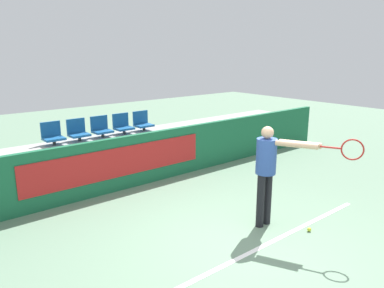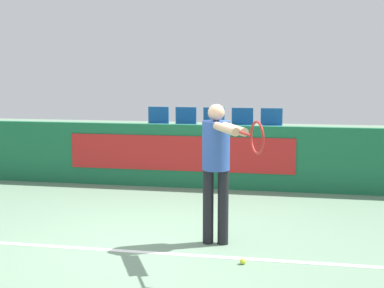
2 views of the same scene
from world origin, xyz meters
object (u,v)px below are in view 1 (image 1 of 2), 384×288
Objects in this scene: stadium_chair_4 at (162,144)px; stadium_chair_2 at (120,152)px; stadium_chair_5 at (53,135)px; stadium_chair_0 at (70,162)px; stadium_chair_6 at (78,131)px; stadium_chair_1 at (96,157)px; stadium_chair_7 at (101,128)px; stadium_chair_8 at (123,125)px; tennis_player at (270,165)px; tennis_ball at (309,229)px; stadium_chair_3 at (142,148)px; stadium_chair_9 at (142,122)px.

stadium_chair_2 is at bearing 180.00° from stadium_chair_4.
stadium_chair_2 is 1.51m from stadium_chair_5.
stadium_chair_0 is 1.00× the size of stadium_chair_6.
stadium_chair_5 is (-0.58, 0.87, 0.41)m from stadium_chair_1.
stadium_chair_7 is 0.58m from stadium_chair_8.
tennis_player is (-0.45, -3.68, 0.43)m from stadium_chair_4.
stadium_chair_0 is at bearing -143.19° from stadium_chair_7.
stadium_chair_0 reaches higher than tennis_ball.
tennis_player is (1.88, -4.55, 0.02)m from stadium_chair_5.
stadium_chair_3 is at bearing 180.00° from stadium_chair_4.
stadium_chair_1 is at bearing -153.48° from stadium_chair_9.
stadium_chair_5 is at bearing 159.48° from stadium_chair_4.
stadium_chair_1 is 1.00× the size of stadium_chair_9.
stadium_chair_8 is (0.58, 0.87, 0.41)m from stadium_chair_2.
stadium_chair_6 is (0.58, 0.00, 0.00)m from stadium_chair_5.
stadium_chair_5 is 4.92m from tennis_player.
stadium_chair_4 is 1.51m from stadium_chair_7.
stadium_chair_2 is 7.57× the size of tennis_ball.
stadium_chair_5 is at bearing 86.52° from tennis_player.
stadium_chair_6 is (0.00, 0.87, 0.41)m from stadium_chair_1.
tennis_ball is at bearing -72.05° from stadium_chair_6.
stadium_chair_7 is at bearing 180.00° from stadium_chair_8.
stadium_chair_7 is at bearing 143.19° from stadium_chair_4.
tennis_player is at bearing 122.13° from tennis_ball.
tennis_player reaches higher than stadium_chair_9.
tennis_ball is (1.66, -4.25, -0.59)m from stadium_chair_1.
stadium_chair_1 is 1.00× the size of stadium_chair_4.
stadium_chair_8 is (-0.58, 0.87, 0.41)m from stadium_chair_4.
stadium_chair_6 is at bearing 0.00° from stadium_chair_5.
stadium_chair_4 is at bearing 57.09° from tennis_player.
tennis_player is at bearing -78.97° from stadium_chair_2.
stadium_chair_7 is at bearing 180.00° from stadium_chair_9.
stadium_chair_8 is (1.16, 0.00, 0.00)m from stadium_chair_6.
stadium_chair_0 is 1.16m from stadium_chair_2.
stadium_chair_0 is 1.00× the size of stadium_chair_7.
stadium_chair_9 is 4.57m from tennis_player.
tennis_player is at bearing -88.31° from stadium_chair_8.
tennis_ball is (0.36, -0.57, -1.02)m from tennis_player.
stadium_chair_2 is at bearing 180.00° from stadium_chair_3.
stadium_chair_9 reaches higher than stadium_chair_2.
stadium_chair_0 is 1.00× the size of stadium_chair_5.
tennis_ball is (2.24, -4.25, -0.59)m from stadium_chair_0.
stadium_chair_5 is at bearing 123.74° from stadium_chair_1.
stadium_chair_8 reaches higher than stadium_chair_0.
stadium_chair_7 is (0.00, 0.87, 0.41)m from stadium_chair_2.
stadium_chair_1 is at bearing -123.74° from stadium_chair_7.
tennis_player is at bearing -70.53° from stadium_chair_1.
tennis_ball is at bearing -68.68° from stadium_chair_1.
stadium_chair_9 is at bearing 0.00° from stadium_chair_5.
stadium_chair_1 is 7.57× the size of tennis_ball.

